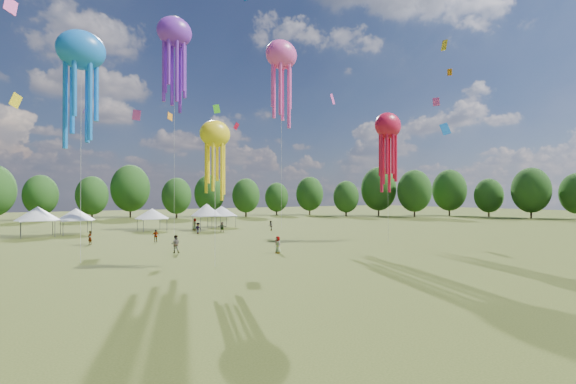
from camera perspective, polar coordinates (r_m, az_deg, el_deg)
ground at (r=23.12m, az=31.17°, el=-14.87°), size 300.00×300.00×0.00m
spectator_near at (r=42.34m, az=-15.47°, el=-7.02°), size 1.07×0.98×1.78m
spectators_far at (r=59.75m, az=-10.66°, el=-5.14°), size 27.80×30.93×1.91m
festival_tents at (r=67.71m, az=-19.80°, el=-2.69°), size 33.54×9.73×4.35m
show_kites at (r=58.15m, az=-13.50°, el=16.23°), size 48.31×30.12×31.81m
small_kites at (r=59.15m, az=-14.24°, el=22.53°), size 75.30×57.48×35.70m
treeline at (r=73.71m, az=-21.33°, el=0.23°), size 201.57×95.24×13.43m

